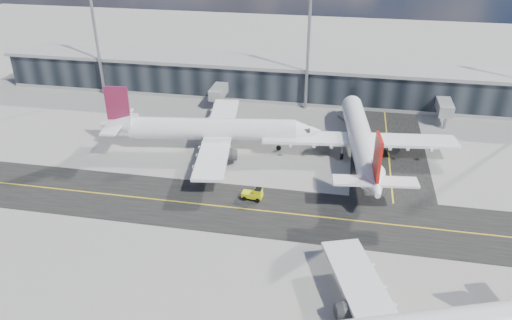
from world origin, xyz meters
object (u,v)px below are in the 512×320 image
object	(u,v)px
airliner_af	(210,129)
airliner_redtail	(361,139)
baggage_tug	(254,194)
service_van	(349,116)

from	to	relation	value
airliner_af	airliner_redtail	xyz separation A→B (m)	(28.25, 1.21, 0.05)
airliner_redtail	baggage_tug	world-z (taller)	airliner_redtail
airliner_redtail	service_van	size ratio (longest dim) A/B	7.20
airliner_af	airliner_redtail	size ratio (longest dim) A/B	0.99
airliner_af	service_van	world-z (taller)	airliner_af
airliner_af	airliner_redtail	bearing A→B (deg)	83.93
service_van	baggage_tug	bearing A→B (deg)	-147.52
baggage_tug	service_van	bearing A→B (deg)	162.85
airliner_redtail	service_van	xyz separation A→B (m)	(-2.32, 18.36, -3.34)
airliner_redtail	service_van	world-z (taller)	airliner_redtail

